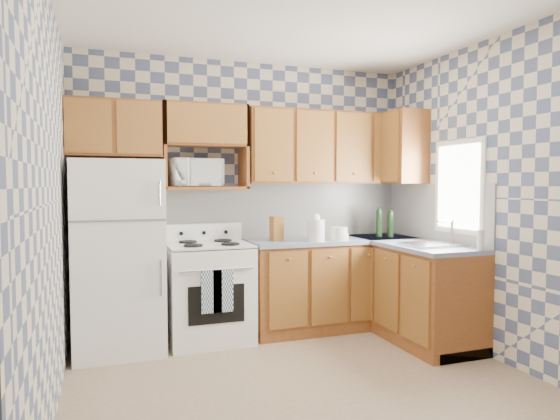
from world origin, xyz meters
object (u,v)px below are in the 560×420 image
at_px(stove_body, 209,293).
at_px(microwave, 194,173).
at_px(refrigerator, 118,257).
at_px(electric_kettle, 316,230).

height_order(stove_body, microwave, microwave).
bearing_deg(microwave, refrigerator, -178.26).
bearing_deg(refrigerator, stove_body, 1.78).
xyz_separation_m(refrigerator, stove_body, (0.80, 0.03, -0.39)).
height_order(microwave, electric_kettle, microwave).
height_order(refrigerator, electric_kettle, refrigerator).
relative_size(refrigerator, microwave, 3.51).
bearing_deg(electric_kettle, microwave, 162.78).
distance_m(refrigerator, electric_kettle, 1.84).
bearing_deg(refrigerator, microwave, 15.88).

